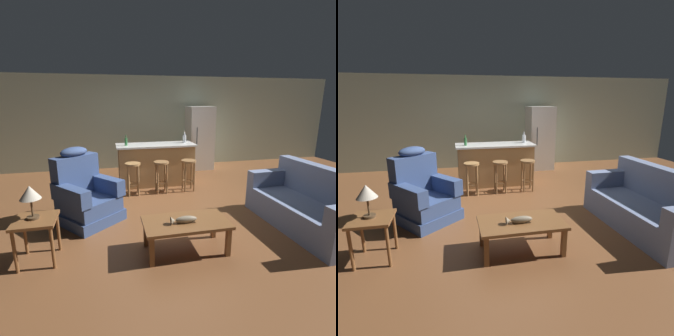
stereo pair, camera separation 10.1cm
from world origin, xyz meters
The scene contains 15 objects.
ground_plane centered at (0.00, 0.00, 0.00)m, with size 12.00×12.00×0.00m.
back_wall centered at (0.00, 3.12, 1.30)m, with size 12.00×0.05×2.60m.
coffee_table centered at (-0.15, -1.56, 0.36)m, with size 1.10×0.60×0.42m.
fish_figurine centered at (-0.19, -1.61, 0.46)m, with size 0.34×0.10×0.10m.
couch centered at (1.89, -1.33, 0.34)m, with size 0.90×1.93×0.94m.
recliner_near_lamp centered at (-1.47, -0.31, 0.42)m, with size 1.18×1.18×1.20m.
end_table centered at (-1.96, -1.38, 0.46)m, with size 0.48×0.48×0.56m.
table_lamp centered at (-1.99, -1.36, 0.87)m, with size 0.24×0.24×0.41m.
kitchen_island centered at (0.00, 1.35, 0.48)m, with size 1.80×0.70×0.95m.
bar_stool_left centered at (-0.60, 0.72, 0.47)m, with size 0.32×0.32×0.68m.
bar_stool_middle centered at (0.00, 0.72, 0.47)m, with size 0.32×0.32×0.68m.
bar_stool_right centered at (0.60, 0.72, 0.47)m, with size 0.32×0.32×0.68m.
refrigerator centered at (1.49, 2.55, 0.88)m, with size 0.70×0.69×1.76m.
bottle_tall_green centered at (0.71, 1.41, 1.05)m, with size 0.09×0.09×0.26m.
bottle_short_amber centered at (-0.68, 1.29, 1.04)m, with size 0.06×0.06×0.24m.
Camera 1 is at (-1.07, -4.52, 1.93)m, focal length 28.00 mm.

